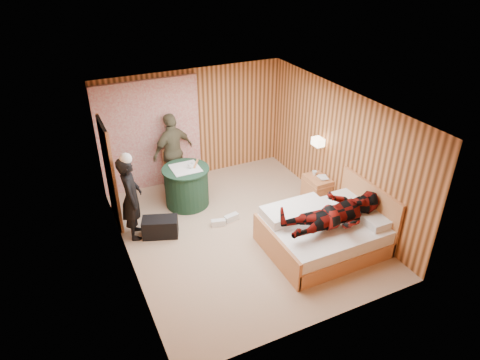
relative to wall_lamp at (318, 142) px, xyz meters
name	(u,v)px	position (x,y,z in m)	size (l,w,h in m)	color
floor	(241,231)	(-1.92, -0.45, -1.30)	(4.20, 5.00, 0.01)	tan
ceiling	(242,106)	(-1.92, -0.45, 1.20)	(4.20, 5.00, 0.01)	white
wall_back	(193,125)	(-1.92, 2.05, -0.05)	(4.20, 0.02, 2.50)	#DD9055
wall_left	(122,201)	(-4.02, -0.45, -0.05)	(0.02, 5.00, 2.50)	#DD9055
wall_right	(339,151)	(0.18, -0.45, -0.05)	(0.02, 5.00, 2.50)	#DD9055
curtain	(150,136)	(-2.92, 1.98, -0.10)	(2.20, 0.08, 2.40)	beige
doorway	(110,174)	(-3.98, 0.95, -0.28)	(0.06, 0.90, 2.05)	black
wall_lamp	(318,142)	(0.00, 0.00, 0.00)	(0.26, 0.24, 0.16)	gold
bed	(324,232)	(-0.80, -1.49, -0.99)	(1.99, 1.55, 1.07)	tan
nightstand	(317,189)	(-0.04, -0.17, -1.01)	(0.43, 0.59, 0.57)	tan
round_table	(187,186)	(-2.53, 0.90, -0.87)	(0.96, 0.96, 0.85)	#1B3A25
chair_far	(175,166)	(-2.53, 1.65, -0.76)	(0.46, 0.46, 0.93)	tan
chair_near	(192,178)	(-2.36, 1.02, -0.80)	(0.53, 0.53, 0.87)	tan
duffel_bag	(160,227)	(-3.35, 0.07, -1.12)	(0.65, 0.34, 0.37)	black
sneaker_left	(218,223)	(-2.25, -0.10, -1.24)	(0.28, 0.11, 0.12)	silver
sneaker_right	(231,218)	(-1.95, -0.06, -1.24)	(0.29, 0.12, 0.13)	silver
woman_standing	(131,198)	(-3.76, 0.29, -0.49)	(0.59, 0.39, 1.62)	black
man_at_table	(173,152)	(-2.53, 1.70, -0.44)	(1.01, 0.42, 1.72)	brown
man_on_bed	(337,207)	(-0.77, -1.72, -0.34)	(1.77, 0.67, 0.86)	#660D09
book_lower	(319,178)	(-0.04, -0.22, -0.72)	(0.17, 0.22, 0.02)	silver
book_upper	(319,177)	(-0.04, -0.22, -0.70)	(0.16, 0.22, 0.02)	silver
cup_nightstand	(314,173)	(-0.04, -0.04, -0.69)	(0.10, 0.10, 0.09)	silver
cup_table	(191,166)	(-2.43, 0.85, -0.40)	(0.12, 0.12, 0.10)	silver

